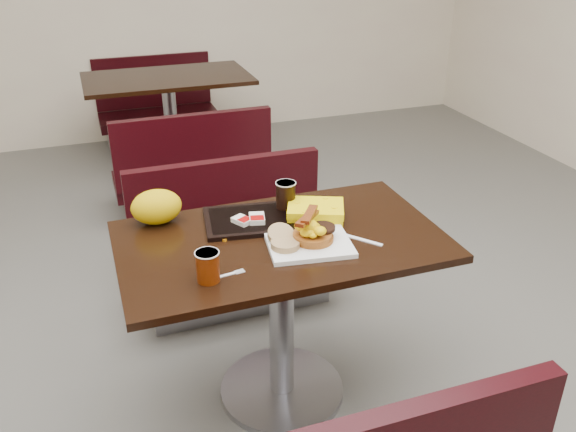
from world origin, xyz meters
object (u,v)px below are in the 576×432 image
object	(u,v)px
table_near	(281,320)
clamshell	(315,212)
table_far	(171,125)
fork	(223,276)
pancake_stack	(313,236)
tray	(254,220)
hashbrown_sleeve_left	(242,220)
hashbrown_sleeve_right	(257,218)
knife	(359,239)
bench_far_s	(189,159)
coffee_cup_far	(286,195)
platter	(309,244)
bench_far_n	(158,103)
coffee_cup_near	(208,267)
paper_bag	(156,207)
bench_near_n	(236,242)

from	to	relation	value
table_near	clamshell	world-z (taller)	clamshell
table_far	fork	size ratio (longest dim) A/B	10.06
pancake_stack	tray	size ratio (longest dim) A/B	0.39
hashbrown_sleeve_left	hashbrown_sleeve_right	distance (m)	0.06
fork	knife	bearing A→B (deg)	0.51
table_near	tray	bearing A→B (deg)	110.31
bench_far_s	coffee_cup_far	distance (m)	1.76
fork	hashbrown_sleeve_left	bearing A→B (deg)	56.01
hashbrown_sleeve_right	tray	bearing A→B (deg)	113.08
pancake_stack	hashbrown_sleeve_right	distance (m)	0.26
platter	clamshell	distance (m)	0.23
platter	pancake_stack	xyz separation A→B (m)	(0.02, 0.01, 0.02)
platter	coffee_cup_far	bearing A→B (deg)	95.14
bench_far_n	knife	size ratio (longest dim) A/B	5.26
coffee_cup_near	paper_bag	size ratio (longest dim) A/B	0.54
fork	table_near	bearing A→B (deg)	26.90
table_far	clamshell	world-z (taller)	clamshell
coffee_cup_near	hashbrown_sleeve_right	distance (m)	0.42
pancake_stack	clamshell	xyz separation A→B (m)	(0.08, 0.19, -0.00)
bench_far_s	clamshell	xyz separation A→B (m)	(0.18, -1.79, 0.42)
bench_far_n	platter	size ratio (longest dim) A/B	3.35
pancake_stack	hashbrown_sleeve_right	bearing A→B (deg)	125.20
platter	tray	size ratio (longest dim) A/B	0.79
coffee_cup_near	paper_bag	world-z (taller)	paper_bag
coffee_cup_near	bench_near_n	bearing A→B (deg)	70.47
platter	clamshell	world-z (taller)	clamshell
coffee_cup_far	table_near	bearing A→B (deg)	-113.66
bench_far_s	paper_bag	bearing A→B (deg)	-104.26
table_far	tray	size ratio (longest dim) A/B	3.19
table_far	table_near	bearing A→B (deg)	-90.00
coffee_cup_near	clamshell	bearing A→B (deg)	31.20
bench_near_n	table_far	size ratio (longest dim) A/B	0.83
bench_far_n	paper_bag	bearing A→B (deg)	-97.77
table_near	paper_bag	world-z (taller)	paper_bag
bench_far_n	coffee_cup_near	bearing A→B (deg)	-95.19
pancake_stack	knife	distance (m)	0.18
bench_far_s	coffee_cup_near	xyz separation A→B (m)	(-0.32, -2.10, 0.44)
platter	tray	world-z (taller)	same
platter	tray	xyz separation A→B (m)	(-0.13, 0.25, 0.00)
paper_bag	table_far	bearing A→B (deg)	79.93
table_near	fork	size ratio (longest dim) A/B	10.06
table_far	fork	bearing A→B (deg)	-95.47
pancake_stack	hashbrown_sleeve_right	size ratio (longest dim) A/B	1.88
table_near	hashbrown_sleeve_right	world-z (taller)	hashbrown_sleeve_right
bench_far_n	coffee_cup_far	world-z (taller)	coffee_cup_far
coffee_cup_near	hashbrown_sleeve_left	distance (m)	0.39
platter	coffee_cup_near	bearing A→B (deg)	-157.66
bench_far_s	fork	xyz separation A→B (m)	(-0.27, -2.09, 0.39)
tray	hashbrown_sleeve_right	distance (m)	0.04
coffee_cup_near	pancake_stack	bearing A→B (deg)	15.18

